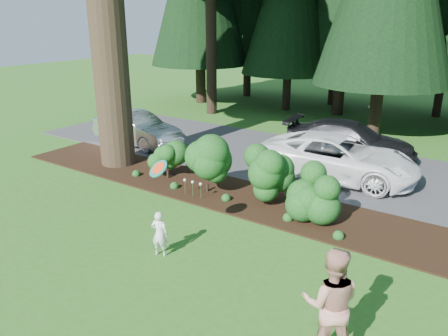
% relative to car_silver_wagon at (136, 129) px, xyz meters
% --- Properties ---
extents(ground, '(80.00, 80.00, 0.00)m').
position_rel_car_silver_wagon_xyz_m(ground, '(5.84, -5.61, -0.71)').
color(ground, '#2C5E1B').
rests_on(ground, ground).
extents(mulch_bed, '(16.00, 2.50, 0.05)m').
position_rel_car_silver_wagon_xyz_m(mulch_bed, '(5.84, -2.36, -0.69)').
color(mulch_bed, black).
rests_on(mulch_bed, ground).
extents(driveway, '(22.00, 6.00, 0.03)m').
position_rel_car_silver_wagon_xyz_m(driveway, '(5.84, 1.89, -0.70)').
color(driveway, '#38383A').
rests_on(driveway, ground).
extents(shrub_row, '(6.53, 1.60, 1.61)m').
position_rel_car_silver_wagon_xyz_m(shrub_row, '(6.61, -2.47, 0.09)').
color(shrub_row, '#144115').
rests_on(shrub_row, ground).
extents(lily_cluster, '(0.69, 0.09, 0.57)m').
position_rel_car_silver_wagon_xyz_m(lily_cluster, '(5.54, -3.21, -0.22)').
color(lily_cluster, '#144115').
rests_on(lily_cluster, ground).
extents(car_silver_wagon, '(4.22, 1.64, 1.37)m').
position_rel_car_silver_wagon_xyz_m(car_silver_wagon, '(0.00, 0.00, 0.00)').
color(car_silver_wagon, silver).
rests_on(car_silver_wagon, driveway).
extents(car_white_suv, '(5.43, 2.81, 1.46)m').
position_rel_car_silver_wagon_xyz_m(car_white_suv, '(8.50, 0.83, 0.05)').
color(car_white_suv, white).
rests_on(car_white_suv, driveway).
extents(car_dark_suv, '(5.06, 2.46, 1.42)m').
position_rel_car_silver_wagon_xyz_m(car_dark_suv, '(8.10, 3.19, 0.03)').
color(car_dark_suv, black).
rests_on(car_dark_suv, driveway).
extents(child, '(0.46, 0.37, 1.09)m').
position_rel_car_silver_wagon_xyz_m(child, '(6.99, -6.25, -0.17)').
color(child, white).
rests_on(child, ground).
extents(adult, '(1.14, 1.03, 1.92)m').
position_rel_car_silver_wagon_xyz_m(adult, '(11.33, -7.05, 0.25)').
color(adult, '#B83918').
rests_on(adult, ground).
extents(frisbee, '(0.54, 0.39, 0.42)m').
position_rel_car_silver_wagon_xyz_m(frisbee, '(6.90, -6.09, 1.34)').
color(frisbee, '#167966').
rests_on(frisbee, ground).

